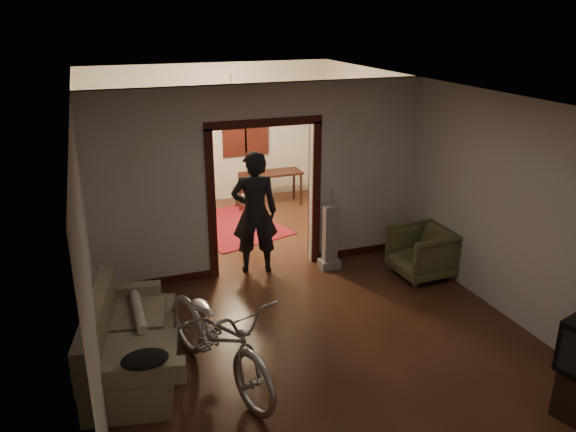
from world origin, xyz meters
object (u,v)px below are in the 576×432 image
armchair (422,252)px  locker (155,167)px  sofa (132,333)px  desk (278,188)px  bicycle (219,335)px  person (255,213)px

armchair → locker: locker is taller
armchair → sofa: bearing=-79.3°
locker → desk: 2.48m
sofa → bicycle: bearing=-21.0°
locker → desk: size_ratio=1.95×
sofa → desk: (3.33, 4.79, -0.10)m
desk → sofa: bearing=-135.5°
desk → armchair: bearing=-87.3°
armchair → locker: bearing=-144.1°
person → locker: 3.44m
person → desk: size_ratio=2.04×
sofa → locker: size_ratio=1.06×
person → desk: bearing=-104.3°
person → desk: person is taller
sofa → locker: bearing=90.6°
sofa → locker: (0.95, 5.23, 0.46)m
armchair → locker: size_ratio=0.46×
bicycle → armchair: (3.42, 1.46, -0.17)m
armchair → locker: 5.44m
locker → person: bearing=-81.5°
desk → locker: bearing=159.0°
bicycle → desk: 5.88m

